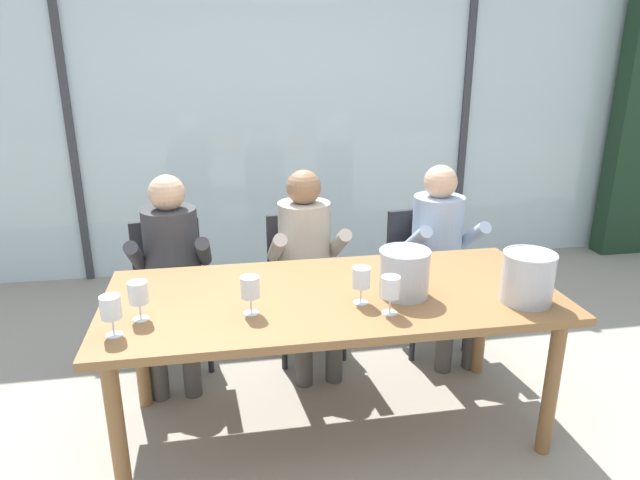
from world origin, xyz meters
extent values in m
plane|color=#9E9384|center=(0.00, 1.00, 0.00)|extent=(14.00, 14.00, 0.00)
cube|color=silver|center=(0.00, 2.36, 1.30)|extent=(7.35, 0.03, 2.60)
cube|color=#38383D|center=(-1.65, 2.34, 1.30)|extent=(0.06, 0.06, 2.60)
cube|color=#38383D|center=(1.65, 2.34, 1.30)|extent=(0.06, 0.06, 2.60)
cube|color=#568942|center=(0.00, 6.18, 0.80)|extent=(13.35, 2.40, 1.60)
cube|color=olive|center=(0.00, 0.00, 0.74)|extent=(2.15, 0.94, 0.04)
cylinder|color=olive|center=(-0.98, -0.37, 0.36)|extent=(0.07, 0.07, 0.72)
cylinder|color=olive|center=(0.98, -0.37, 0.36)|extent=(0.07, 0.07, 0.72)
cylinder|color=olive|center=(-0.98, 0.37, 0.36)|extent=(0.07, 0.07, 0.72)
cylinder|color=olive|center=(0.98, 0.37, 0.36)|extent=(0.07, 0.07, 0.72)
cube|color=#232328|center=(-0.84, 0.81, 0.44)|extent=(0.50, 0.50, 0.03)
cube|color=#232328|center=(-0.86, 1.01, 0.66)|extent=(0.42, 0.09, 0.42)
cylinder|color=#232328|center=(-1.00, 0.59, 0.21)|extent=(0.04, 0.04, 0.43)
cylinder|color=#232328|center=(-0.62, 0.65, 0.21)|extent=(0.04, 0.04, 0.43)
cylinder|color=#232328|center=(-1.05, 0.97, 0.21)|extent=(0.04, 0.04, 0.43)
cylinder|color=#232328|center=(-0.67, 1.02, 0.21)|extent=(0.04, 0.04, 0.43)
cube|color=#232328|center=(0.00, 0.81, 0.44)|extent=(0.48, 0.48, 0.03)
cube|color=#232328|center=(-0.02, 1.01, 0.66)|extent=(0.42, 0.08, 0.42)
cylinder|color=#232328|center=(-0.18, 0.60, 0.21)|extent=(0.04, 0.04, 0.43)
cylinder|color=#232328|center=(0.20, 0.64, 0.21)|extent=(0.04, 0.04, 0.43)
cylinder|color=#232328|center=(-0.21, 0.98, 0.21)|extent=(0.04, 0.04, 0.43)
cylinder|color=#232328|center=(0.17, 1.02, 0.21)|extent=(0.04, 0.04, 0.43)
cube|color=#232328|center=(0.79, 0.78, 0.44)|extent=(0.49, 0.49, 0.03)
cube|color=#232328|center=(0.77, 0.98, 0.66)|extent=(0.42, 0.09, 0.42)
cylinder|color=#232328|center=(0.63, 0.57, 0.21)|extent=(0.04, 0.04, 0.43)
cylinder|color=#232328|center=(1.00, 0.61, 0.21)|extent=(0.04, 0.04, 0.43)
cylinder|color=#232328|center=(0.58, 0.94, 0.21)|extent=(0.04, 0.04, 0.43)
cylinder|color=#232328|center=(0.96, 0.99, 0.21)|extent=(0.04, 0.04, 0.43)
cylinder|color=#38383D|center=(-0.81, 0.82, 0.73)|extent=(0.32, 0.32, 0.52)
sphere|color=#DBAD89|center=(-0.81, 0.82, 1.09)|extent=(0.21, 0.21, 0.21)
cube|color=#47423D|center=(-0.90, 0.62, 0.47)|extent=(0.13, 0.40, 0.13)
cube|color=#47423D|center=(-0.72, 0.62, 0.47)|extent=(0.13, 0.40, 0.13)
cylinder|color=#47423D|center=(-0.90, 0.42, 0.23)|extent=(0.10, 0.10, 0.45)
cylinder|color=#47423D|center=(-0.72, 0.42, 0.23)|extent=(0.10, 0.10, 0.45)
cylinder|color=#38383D|center=(-1.00, 0.70, 0.76)|extent=(0.08, 0.32, 0.26)
cylinder|color=#38383D|center=(-0.62, 0.70, 0.76)|extent=(0.08, 0.32, 0.26)
cylinder|color=#B7AD9E|center=(-0.02, 0.82, 0.73)|extent=(0.34, 0.34, 0.52)
sphere|color=#936B4C|center=(-0.02, 0.82, 1.09)|extent=(0.21, 0.21, 0.21)
cube|color=#47423D|center=(-0.09, 0.61, 0.47)|extent=(0.15, 0.41, 0.13)
cube|color=#47423D|center=(0.09, 0.63, 0.47)|extent=(0.15, 0.41, 0.13)
cylinder|color=#47423D|center=(-0.08, 0.42, 0.23)|extent=(0.10, 0.10, 0.45)
cylinder|color=#47423D|center=(0.10, 0.43, 0.23)|extent=(0.10, 0.10, 0.45)
cylinder|color=#B7AD9E|center=(-0.20, 0.69, 0.76)|extent=(0.10, 0.33, 0.26)
cylinder|color=#B7AD9E|center=(0.18, 0.71, 0.76)|extent=(0.10, 0.33, 0.26)
cylinder|color=#9EB2D1|center=(0.85, 0.82, 0.73)|extent=(0.34, 0.34, 0.52)
sphere|color=#DBAD89|center=(0.85, 0.82, 1.09)|extent=(0.21, 0.21, 0.21)
cube|color=#47423D|center=(0.77, 0.62, 0.47)|extent=(0.15, 0.41, 0.13)
cube|color=#47423D|center=(0.95, 0.62, 0.47)|extent=(0.15, 0.41, 0.13)
cylinder|color=#47423D|center=(0.78, 0.42, 0.23)|extent=(0.10, 0.10, 0.45)
cylinder|color=#47423D|center=(0.96, 0.42, 0.23)|extent=(0.10, 0.10, 0.45)
cylinder|color=#9EB2D1|center=(0.66, 0.69, 0.76)|extent=(0.10, 0.33, 0.26)
cylinder|color=#9EB2D1|center=(1.04, 0.71, 0.76)|extent=(0.10, 0.33, 0.26)
cylinder|color=#B7B7BC|center=(0.32, -0.09, 0.87)|extent=(0.23, 0.23, 0.22)
torus|color=silver|center=(0.32, -0.09, 0.98)|extent=(0.24, 0.24, 0.01)
cylinder|color=#B7B7BC|center=(0.86, -0.25, 0.88)|extent=(0.23, 0.23, 0.23)
torus|color=silver|center=(0.86, -0.25, 0.99)|extent=(0.24, 0.24, 0.01)
cylinder|color=silver|center=(-0.96, -0.27, 0.76)|extent=(0.07, 0.07, 0.00)
cylinder|color=silver|center=(-0.96, -0.27, 0.80)|extent=(0.01, 0.01, 0.07)
cylinder|color=silver|center=(-0.96, -0.27, 0.89)|extent=(0.08, 0.08, 0.09)
cylinder|color=#E0D184|center=(-0.96, -0.27, 0.86)|extent=(0.07, 0.07, 0.04)
cylinder|color=silver|center=(0.20, -0.26, 0.76)|extent=(0.07, 0.07, 0.00)
cylinder|color=silver|center=(0.20, -0.26, 0.80)|extent=(0.01, 0.01, 0.07)
cylinder|color=silver|center=(0.20, -0.26, 0.89)|extent=(0.08, 0.08, 0.09)
cylinder|color=maroon|center=(0.20, -0.26, 0.86)|extent=(0.07, 0.07, 0.04)
cylinder|color=silver|center=(-0.87, -0.13, 0.76)|extent=(0.07, 0.07, 0.00)
cylinder|color=silver|center=(-0.87, -0.13, 0.80)|extent=(0.01, 0.01, 0.07)
cylinder|color=silver|center=(-0.87, -0.13, 0.89)|extent=(0.08, 0.08, 0.09)
cylinder|color=#E0D184|center=(-0.87, -0.13, 0.86)|extent=(0.07, 0.07, 0.04)
cylinder|color=silver|center=(0.10, -0.14, 0.76)|extent=(0.07, 0.07, 0.00)
cylinder|color=silver|center=(0.10, -0.14, 0.80)|extent=(0.01, 0.01, 0.07)
cylinder|color=silver|center=(0.10, -0.14, 0.89)|extent=(0.08, 0.08, 0.09)
cylinder|color=silver|center=(-0.40, -0.16, 0.76)|extent=(0.07, 0.07, 0.00)
cylinder|color=silver|center=(-0.40, -0.16, 0.80)|extent=(0.01, 0.01, 0.07)
cylinder|color=silver|center=(-0.40, -0.16, 0.89)|extent=(0.08, 0.08, 0.09)
cylinder|color=#560C1E|center=(-0.40, -0.16, 0.86)|extent=(0.07, 0.07, 0.04)
camera|label=1|loc=(-0.49, -2.43, 1.86)|focal=31.62mm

